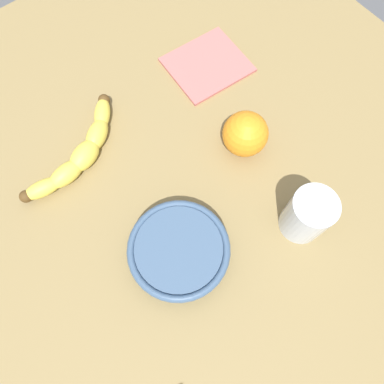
{
  "coord_description": "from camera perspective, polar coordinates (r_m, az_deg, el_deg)",
  "views": [
    {
      "loc": [
        10.43,
        17.58,
        62.11
      ],
      "look_at": [
        -3.42,
        0.0,
        5.0
      ],
      "focal_mm": 34.2,
      "sensor_mm": 36.0,
      "label": 1
    }
  ],
  "objects": [
    {
      "name": "ceramic_bowl",
      "position": [
        0.58,
        -2.06,
        -9.11
      ],
      "size": [
        16.07,
        16.07,
        4.06
      ],
      "color": "#3D5675",
      "rests_on": "wooden_tabletop"
    },
    {
      "name": "banana",
      "position": [
        0.67,
        -17.12,
        5.88
      ],
      "size": [
        23.25,
        11.86,
        3.95
      ],
      "rotation": [
        0.0,
        0.0,
        3.51
      ],
      "color": "#E3CC48",
      "rests_on": "wooden_tabletop"
    },
    {
      "name": "wooden_tabletop",
      "position": [
        0.64,
        -2.41,
        -2.91
      ],
      "size": [
        120.0,
        120.0,
        3.0
      ],
      "primitive_type": "cube",
      "color": "olive",
      "rests_on": "ground"
    },
    {
      "name": "orange_fruit",
      "position": [
        0.65,
        8.31,
        8.95
      ],
      "size": [
        8.0,
        8.0,
        8.0
      ],
      "primitive_type": "sphere",
      "color": "orange",
      "rests_on": "wooden_tabletop"
    },
    {
      "name": "folded_napkin",
      "position": [
        0.78,
        2.4,
        19.22
      ],
      "size": [
        15.89,
        14.41,
        0.6
      ],
      "primitive_type": "cube",
      "rotation": [
        0.0,
        0.0,
        -0.08
      ],
      "color": "#BC6660",
      "rests_on": "wooden_tabletop"
    },
    {
      "name": "smoothie_glass",
      "position": [
        0.6,
        17.54,
        -3.46
      ],
      "size": [
        7.04,
        7.04,
        9.45
      ],
      "color": "silver",
      "rests_on": "wooden_tabletop"
    }
  ]
}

